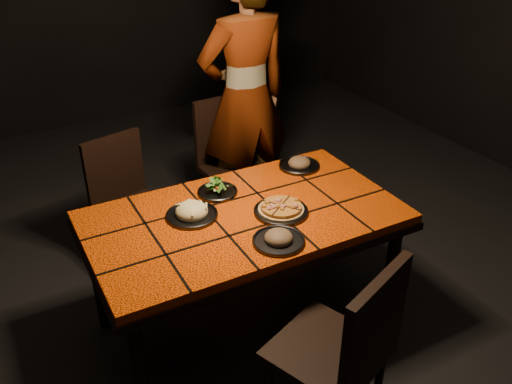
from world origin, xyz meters
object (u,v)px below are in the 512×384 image
diner (245,99)px  plate_pizza (281,210)px  plate_pasta (192,213)px  dining_table (244,226)px  chair_far_right (230,156)px  chair_near (347,347)px  chair_far_left (125,195)px

diner → plate_pizza: size_ratio=5.74×
plate_pizza → plate_pasta: 0.46m
dining_table → diner: bearing=62.2°
chair_far_right → diner: bearing=-0.8°
diner → plate_pizza: (-0.38, -1.12, -0.18)m
chair_near → chair_far_right: (0.38, 1.89, -0.01)m
chair_far_left → plate_pasta: (0.14, -0.81, 0.27)m
diner → plate_pizza: bearing=68.7°
dining_table → diner: diner is taller
chair_far_right → plate_pasta: size_ratio=3.56×
chair_far_left → diner: size_ratio=0.46×
plate_pasta → diner: bearing=49.7°
chair_far_right → plate_pasta: (-0.66, -0.93, 0.23)m
chair_far_right → plate_pasta: chair_far_right is taller
plate_pizza → plate_pasta: size_ratio=1.24×
chair_far_left → plate_pasta: size_ratio=3.29×
chair_near → plate_pizza: chair_near is taller
chair_near → chair_far_left: (-0.42, 1.77, -0.05)m
dining_table → diner: (0.55, 1.04, 0.28)m
chair_far_right → diner: 0.42m
chair_far_left → chair_far_right: 0.81m
plate_pizza → chair_near: bearing=-100.0°
dining_table → plate_pizza: bearing=-27.0°
dining_table → chair_far_left: chair_far_left is taller
chair_near → plate_pasta: bearing=-95.3°
chair_near → plate_pasta: (-0.28, 0.96, 0.22)m
chair_far_left → diner: bearing=-6.5°
chair_near → diner: diner is taller
plate_pizza → plate_pasta: bearing=156.0°
chair_far_left → chair_far_right: (0.80, 0.12, 0.04)m
dining_table → chair_near: 0.87m
chair_far_left → plate_pizza: bearing=-75.1°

